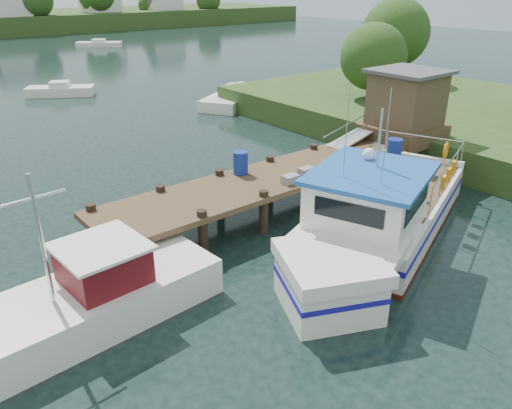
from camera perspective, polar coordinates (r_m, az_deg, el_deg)
ground_plane at (r=18.69m, az=-0.52°, el=-1.37°), size 160.00×160.00×0.00m
near_shore at (r=30.67m, az=26.37°, el=10.45°), size 16.00×30.00×7.76m
dock at (r=22.30m, az=12.79°, el=8.47°), size 16.60×3.00×4.78m
lobster_boat at (r=16.77m, az=13.79°, el=-1.38°), size 11.47×6.70×5.66m
work_boat at (r=13.46m, az=-20.13°, el=-10.81°), size 8.23×2.92×4.32m
moored_far at (r=72.38m, az=-17.49°, el=17.10°), size 5.83×4.85×0.97m
moored_b at (r=41.79m, az=-21.44°, el=12.05°), size 5.04×4.00×1.08m
moored_c at (r=36.79m, az=-2.26°, el=12.26°), size 7.80×6.06×1.19m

